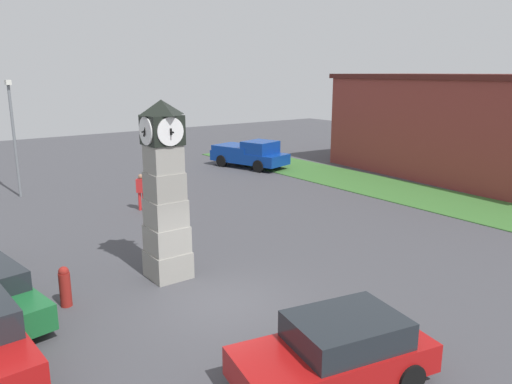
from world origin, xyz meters
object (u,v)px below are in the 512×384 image
object	(u,v)px
clock_tower	(165,197)
pickup_truck	(250,154)
car_far_lot	(337,351)
street_lamp_near_road	(13,130)
bollard_near_tower	(17,304)
bollard_mid_row	(65,286)
pedestrian_near_bench	(141,190)

from	to	relation	value
clock_tower	pickup_truck	xyz separation A→B (m)	(-13.48, 12.97, -1.67)
car_far_lot	street_lamp_near_road	size ratio (longest dim) A/B	0.74
car_far_lot	street_lamp_near_road	distance (m)	21.28
bollard_near_tower	car_far_lot	world-z (taller)	car_far_lot
clock_tower	bollard_mid_row	world-z (taller)	clock_tower
bollard_mid_row	pedestrian_near_bench	distance (m)	9.81
street_lamp_near_road	bollard_mid_row	bearing A→B (deg)	-7.41
bollard_mid_row	pickup_truck	world-z (taller)	pickup_truck
pickup_truck	car_far_lot	bearing A→B (deg)	-31.81
pickup_truck	clock_tower	bearing A→B (deg)	-43.91
car_far_lot	pickup_truck	bearing A→B (deg)	148.19
clock_tower	bollard_mid_row	xyz separation A→B (m)	(0.15, -3.20, -2.02)
pedestrian_near_bench	street_lamp_near_road	xyz separation A→B (m)	(-6.20, -3.96, 2.45)
pedestrian_near_bench	bollard_mid_row	bearing A→B (deg)	-36.24
bollard_mid_row	pickup_truck	size ratio (longest dim) A/B	0.20
bollard_mid_row	pickup_truck	bearing A→B (deg)	130.13
bollard_near_tower	bollard_mid_row	bearing A→B (deg)	104.68
bollard_near_tower	pedestrian_near_bench	size ratio (longest dim) A/B	0.65
street_lamp_near_road	pickup_truck	bearing A→B (deg)	88.10
car_far_lot	pedestrian_near_bench	distance (m)	15.04
clock_tower	street_lamp_near_road	size ratio (longest dim) A/B	0.93
bollard_near_tower	street_lamp_near_road	world-z (taller)	street_lamp_near_road
car_far_lot	street_lamp_near_road	bearing A→B (deg)	-175.73
bollard_near_tower	pedestrian_near_bench	bearing A→B (deg)	139.36
car_far_lot	pedestrian_near_bench	size ratio (longest dim) A/B	2.54
bollard_mid_row	street_lamp_near_road	distance (m)	14.51
pedestrian_near_bench	bollard_near_tower	bearing A→B (deg)	-40.64
pedestrian_near_bench	car_far_lot	bearing A→B (deg)	-9.13
bollard_near_tower	bollard_mid_row	distance (m)	1.32
bollard_near_tower	bollard_mid_row	world-z (taller)	bollard_mid_row
bollard_near_tower	car_far_lot	xyz separation A→B (m)	(6.61, 4.69, 0.18)
bollard_near_tower	car_far_lot	distance (m)	8.10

